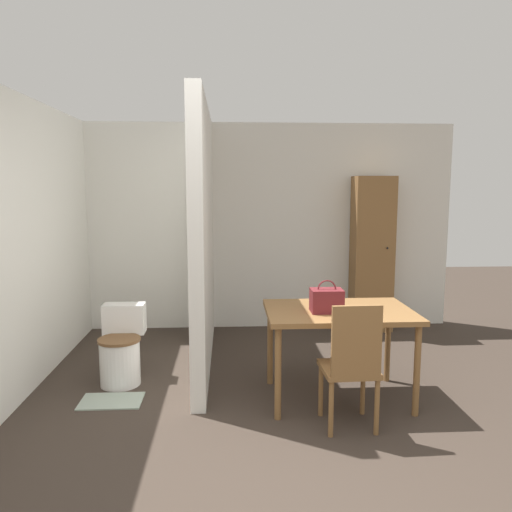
# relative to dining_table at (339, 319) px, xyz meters

# --- Properties ---
(ground_plane) EXTENTS (16.00, 16.00, 0.00)m
(ground_plane) POSITION_rel_dining_table_xyz_m (-0.61, -1.38, -0.68)
(ground_plane) COLOR #382D26
(wall_back) EXTENTS (4.94, 0.12, 2.50)m
(wall_back) POSITION_rel_dining_table_xyz_m (-0.61, 2.24, 0.57)
(wall_back) COLOR silver
(wall_back) RESTS_ON ground_plane
(wall_left) EXTENTS (0.12, 4.57, 2.50)m
(wall_left) POSITION_rel_dining_table_xyz_m (-2.64, 0.40, 0.57)
(wall_left) COLOR silver
(wall_left) RESTS_ON ground_plane
(partition_wall) EXTENTS (0.12, 2.41, 2.50)m
(partition_wall) POSITION_rel_dining_table_xyz_m (-1.14, 0.98, 0.57)
(partition_wall) COLOR silver
(partition_wall) RESTS_ON ground_plane
(dining_table) EXTENTS (1.18, 0.81, 0.76)m
(dining_table) POSITION_rel_dining_table_xyz_m (0.00, 0.00, 0.00)
(dining_table) COLOR brown
(dining_table) RESTS_ON ground_plane
(wooden_chair) EXTENTS (0.40, 0.40, 0.94)m
(wooden_chair) POSITION_rel_dining_table_xyz_m (-0.02, -0.54, -0.18)
(wooden_chair) COLOR brown
(wooden_chair) RESTS_ON ground_plane
(toilet) EXTENTS (0.38, 0.52, 0.67)m
(toilet) POSITION_rel_dining_table_xyz_m (-1.86, 0.46, -0.38)
(toilet) COLOR white
(toilet) RESTS_ON ground_plane
(handbag) EXTENTS (0.25, 0.18, 0.26)m
(handbag) POSITION_rel_dining_table_xyz_m (-0.12, -0.08, 0.17)
(handbag) COLOR maroon
(handbag) RESTS_ON dining_table
(wooden_cabinet) EXTENTS (0.47, 0.36, 1.87)m
(wooden_cabinet) POSITION_rel_dining_table_xyz_m (0.85, 1.99, 0.26)
(wooden_cabinet) COLOR brown
(wooden_cabinet) RESTS_ON ground_plane
(bath_mat) EXTENTS (0.50, 0.32, 0.01)m
(bath_mat) POSITION_rel_dining_table_xyz_m (-1.86, 0.03, -0.67)
(bath_mat) COLOR #99A899
(bath_mat) RESTS_ON ground_plane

